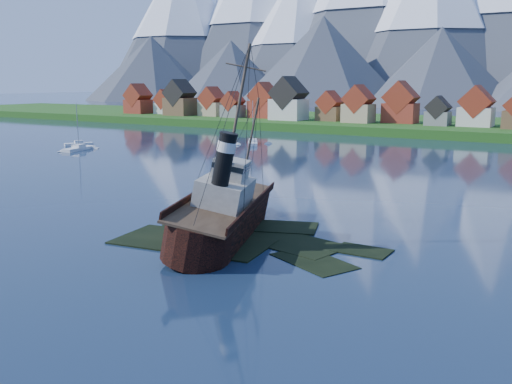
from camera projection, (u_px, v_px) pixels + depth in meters
The scene contains 9 objects.
ground at pixel (224, 242), 66.04m from camera, with size 1400.00×1400.00×0.00m, color #172740.
shoal at pixel (247, 243), 66.99m from camera, with size 31.71×21.24×1.14m.
shore_bank at pixel (489, 132), 208.17m from camera, with size 600.00×80.00×3.20m, color #1E3F12.
seawall at pixel (467, 141), 176.40m from camera, with size 600.00×2.50×2.00m, color #3F3D38.
town at pixel (386, 107), 208.56m from camera, with size 250.96×16.69×17.30m.
tugboat_wreck at pixel (227, 210), 68.79m from camera, with size 7.02×30.23×23.95m.
sailboat_a at pixel (79, 149), 152.98m from camera, with size 4.73×11.20×13.29m.
sailboat_b at pixel (79, 144), 164.82m from camera, with size 5.83×7.83×11.53m.
sailboat_c at pixel (253, 143), 167.24m from camera, with size 7.60×10.08×13.24m.
Camera 1 is at (36.51, -52.31, 18.42)m, focal length 40.00 mm.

